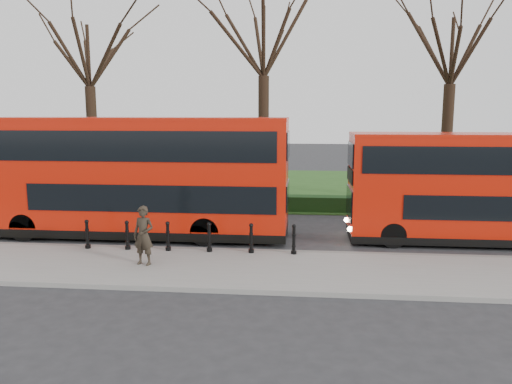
# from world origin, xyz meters

# --- Properties ---
(ground) EXTENTS (120.00, 120.00, 0.00)m
(ground) POSITION_xyz_m (0.00, 0.00, 0.00)
(ground) COLOR #28282B
(ground) RESTS_ON ground
(pavement) EXTENTS (60.00, 4.00, 0.15)m
(pavement) POSITION_xyz_m (0.00, -3.00, 0.07)
(pavement) COLOR gray
(pavement) RESTS_ON ground
(kerb) EXTENTS (60.00, 0.25, 0.16)m
(kerb) POSITION_xyz_m (0.00, -1.00, 0.07)
(kerb) COLOR slate
(kerb) RESTS_ON ground
(grass_verge) EXTENTS (60.00, 18.00, 0.06)m
(grass_verge) POSITION_xyz_m (0.00, 15.00, 0.03)
(grass_verge) COLOR #244918
(grass_verge) RESTS_ON ground
(hedge) EXTENTS (60.00, 0.90, 0.80)m
(hedge) POSITION_xyz_m (0.00, 6.80, 0.40)
(hedge) COLOR black
(hedge) RESTS_ON ground
(yellow_line_outer) EXTENTS (60.00, 0.10, 0.01)m
(yellow_line_outer) POSITION_xyz_m (0.00, -0.70, 0.01)
(yellow_line_outer) COLOR yellow
(yellow_line_outer) RESTS_ON ground
(yellow_line_inner) EXTENTS (60.00, 0.10, 0.01)m
(yellow_line_inner) POSITION_xyz_m (0.00, -0.50, 0.01)
(yellow_line_inner) COLOR yellow
(yellow_line_inner) RESTS_ON ground
(tree_left) EXTENTS (7.49, 7.49, 11.70)m
(tree_left) POSITION_xyz_m (-8.00, 10.00, 8.51)
(tree_left) COLOR black
(tree_left) RESTS_ON ground
(tree_mid) EXTENTS (8.10, 8.10, 12.66)m
(tree_mid) POSITION_xyz_m (2.00, 10.00, 9.21)
(tree_mid) COLOR black
(tree_mid) RESTS_ON ground
(tree_right) EXTENTS (7.53, 7.53, 11.76)m
(tree_right) POSITION_xyz_m (12.00, 10.00, 8.55)
(tree_right) COLOR black
(tree_right) RESTS_ON ground
(bollard_row) EXTENTS (7.57, 0.15, 1.00)m
(bollard_row) POSITION_xyz_m (0.29, -1.35, 0.65)
(bollard_row) COLOR black
(bollard_row) RESTS_ON pavement
(bus_lead) EXTENTS (12.03, 2.76, 4.79)m
(bus_lead) POSITION_xyz_m (-2.34, 1.15, 2.41)
(bus_lead) COLOR red
(bus_lead) RESTS_ON ground
(bus_rear) EXTENTS (10.57, 2.43, 4.21)m
(bus_rear) POSITION_xyz_m (11.37, 1.37, 2.12)
(bus_rear) COLOR red
(bus_rear) RESTS_ON ground
(pedestrian) EXTENTS (0.78, 0.60, 1.92)m
(pedestrian) POSITION_xyz_m (-0.78, -3.02, 1.11)
(pedestrian) COLOR #2B241B
(pedestrian) RESTS_ON pavement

